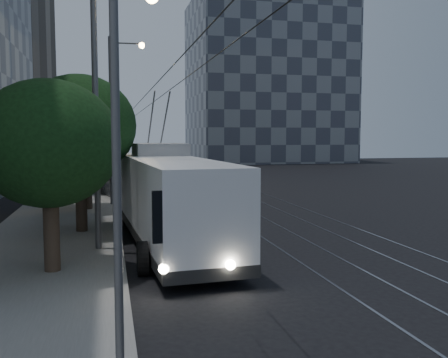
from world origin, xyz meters
TOP-DOWN VIEW (x-y plane):
  - ground at (0.00, 0.00)m, footprint 120.00×120.00m
  - sidewalk at (-7.50, 20.00)m, footprint 5.00×90.00m
  - tram_rails at (2.50, 20.00)m, footprint 4.52×90.00m
  - overhead_wires at (-4.97, 20.00)m, footprint 2.23×90.00m
  - building_distant_right at (18.00, 55.00)m, footprint 22.00×18.00m
  - trolleybus at (-3.36, -0.17)m, footprint 3.29×12.08m
  - pickup_silver at (-4.30, 13.50)m, footprint 3.79×5.93m
  - car_white_a at (-2.70, 15.68)m, footprint 2.35×4.57m
  - car_white_b at (-2.70, 22.61)m, footprint 3.35×4.65m
  - car_white_c at (-2.90, 24.50)m, footprint 2.05×4.79m
  - car_white_d at (-2.70, 29.50)m, footprint 2.76×4.88m
  - tree_0 at (-7.00, -3.51)m, footprint 3.91×3.91m
  - tree_1 at (-6.50, 2.33)m, footprint 4.38×4.38m
  - tree_2 at (-6.50, 8.52)m, footprint 4.72×4.72m
  - tree_3 at (-6.58, 16.26)m, footprint 3.91×3.91m
  - tree_4 at (-6.50, 26.47)m, footprint 5.34×5.34m
  - tree_5 at (-6.65, 33.66)m, footprint 4.48×4.48m
  - streetlamp_near at (-5.40, -0.97)m, footprint 2.19×0.44m
  - streetlamp_far at (-4.77, 20.18)m, footprint 2.66×0.44m

SIDE VIEW (x-z plane):
  - ground at x=0.00m, z-range 0.00..0.00m
  - tram_rails at x=2.50m, z-range 0.00..0.02m
  - sidewalk at x=-7.50m, z-range 0.00..0.15m
  - car_white_b at x=-2.70m, z-range 0.00..1.25m
  - car_white_a at x=-2.70m, z-range 0.00..1.49m
  - pickup_silver at x=-4.30m, z-range 0.00..1.52m
  - car_white_c at x=-2.90m, z-range 0.00..1.54m
  - car_white_d at x=-2.70m, z-range 0.00..1.57m
  - trolleybus at x=-3.36m, z-range -1.16..4.47m
  - overhead_wires at x=-4.97m, z-range 0.47..6.47m
  - tree_0 at x=-7.00m, z-range 0.94..6.40m
  - tree_2 at x=-6.50m, z-range 0.92..7.03m
  - tree_1 at x=-6.50m, z-range 1.15..7.42m
  - tree_5 at x=-6.65m, z-range 1.13..7.47m
  - tree_3 at x=-6.58m, z-range 1.27..7.38m
  - tree_4 at x=-6.50m, z-range 1.19..8.39m
  - streetlamp_near at x=-5.40m, z-range 0.97..9.86m
  - streetlamp_far at x=-4.77m, z-range 1.07..12.20m
  - building_distant_right at x=18.00m, z-range 0.00..24.00m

